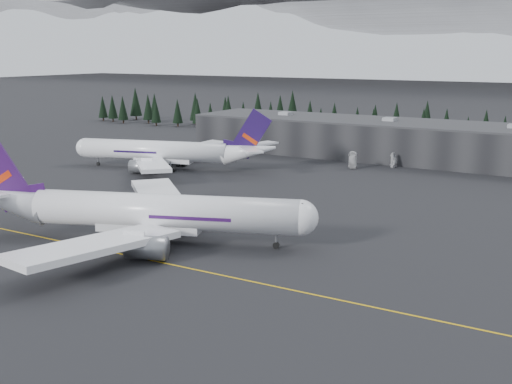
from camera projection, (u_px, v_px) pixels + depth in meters
The scene contains 8 objects.
ground at pixel (196, 265), 109.49m from camera, with size 1400.00×1400.00×0.00m, color black.
taxiline at pixel (189, 268), 107.81m from camera, with size 400.00×0.40×0.02m, color gold.
terminal at pixel (418, 141), 212.97m from camera, with size 160.00×30.00×12.60m.
treeline at pixel (447, 127), 243.74m from camera, with size 360.00×20.00×15.00m, color black.
jet_main at pixel (134, 211), 122.09m from camera, with size 69.09×61.77×21.03m.
jet_parked at pixel (172, 152), 197.11m from camera, with size 64.02×57.96×19.26m.
gse_vehicle_a at pixel (353, 167), 198.17m from camera, with size 2.56×5.55×1.54m, color silver.
gse_vehicle_b at pixel (394, 165), 200.23m from camera, with size 1.90×4.71×1.61m, color silver.
Camera 1 is at (62.17, -84.27, 35.83)m, focal length 45.00 mm.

